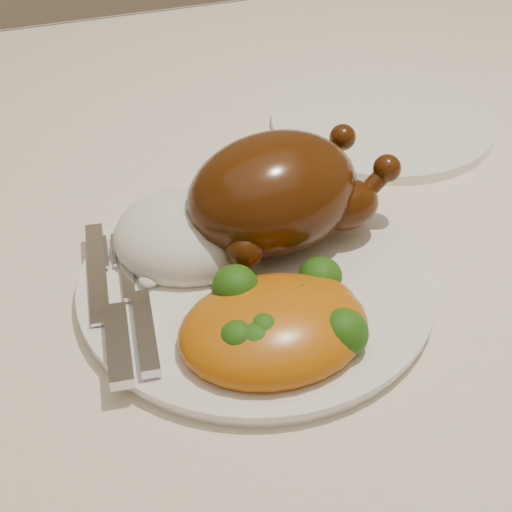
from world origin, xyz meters
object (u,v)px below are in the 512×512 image
object	(u,v)px
dinner_plate	(256,281)
roast_chicken	(278,192)
dining_table	(241,292)
side_plate	(381,121)

from	to	relation	value
dinner_plate	roast_chicken	world-z (taller)	roast_chicken
dining_table	dinner_plate	world-z (taller)	dinner_plate
dining_table	roast_chicken	world-z (taller)	roast_chicken
dinner_plate	roast_chicken	size ratio (longest dim) A/B	1.44
dinner_plate	roast_chicken	xyz separation A→B (m)	(0.03, 0.04, 0.05)
side_plate	roast_chicken	size ratio (longest dim) A/B	1.25
dining_table	side_plate	world-z (taller)	side_plate
side_plate	roast_chicken	distance (m)	0.25
dinner_plate	side_plate	size ratio (longest dim) A/B	1.16
dining_table	dinner_plate	size ratio (longest dim) A/B	5.81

